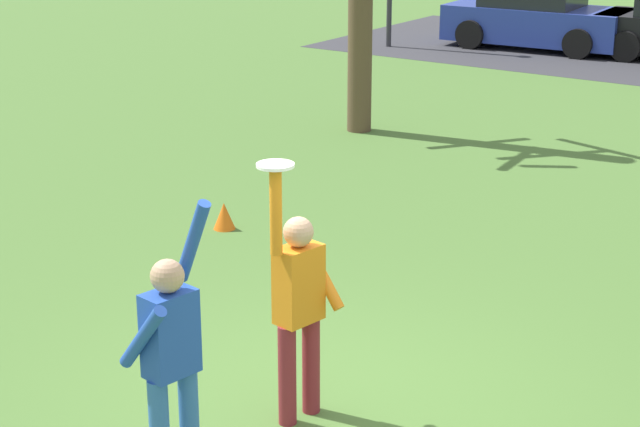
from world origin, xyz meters
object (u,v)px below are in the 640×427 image
frisbee_disc (275,165)px  parked_car_blue (536,16)px  person_catcher (299,301)px  field_cone_orange (224,216)px  person_defender (171,352)px

frisbee_disc → parked_car_blue: frisbee_disc is taller
person_catcher → frisbee_disc: bearing=0.0°
parked_car_blue → field_cone_orange: size_ratio=13.14×
person_catcher → parked_car_blue: (-5.58, 17.14, -0.25)m
person_catcher → parked_car_blue: 18.02m
person_catcher → field_cone_orange: person_catcher is taller
field_cone_orange → frisbee_disc: bearing=-45.5°
person_defender → parked_car_blue: bearing=25.7°
person_catcher → frisbee_disc: 1.13m
frisbee_disc → person_defender: bearing=-99.4°
person_catcher → field_cone_orange: size_ratio=6.50×
person_defender → field_cone_orange: size_ratio=6.37×
field_cone_orange → person_catcher: bearing=-43.2°
person_defender → parked_car_blue: person_defender is taller
parked_car_blue → field_cone_orange: (2.23, -14.00, -0.57)m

